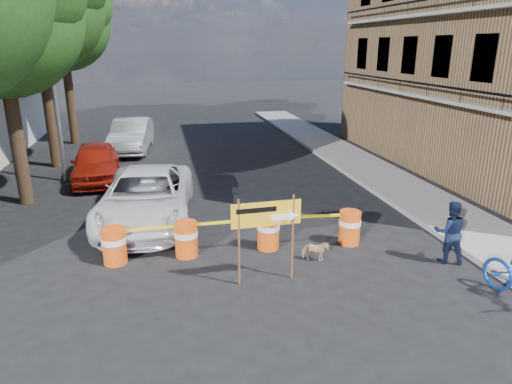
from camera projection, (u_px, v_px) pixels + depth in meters
name	position (u px, v px, depth m)	size (l,w,h in m)	color
ground	(275.00, 283.00, 10.12)	(120.00, 120.00, 0.00)	black
sidewalk_east	(397.00, 186.00, 16.91)	(2.40, 40.00, 0.15)	gray
tree_mid_b	(36.00, 1.00, 17.92)	(5.67, 5.40, 9.62)	#332316
tree_far	(62.00, 21.00, 22.73)	(5.04, 4.80, 8.84)	#332316
streetlamp	(53.00, 65.00, 16.46)	(1.25, 0.18, 8.00)	gray
barrel_far_left	(114.00, 245.00, 10.93)	(0.58, 0.58, 0.90)	#DB490C
barrel_mid_left	(186.00, 238.00, 11.31)	(0.58, 0.58, 0.90)	#DB490C
barrel_mid_right	(268.00, 231.00, 11.74)	(0.58, 0.58, 0.90)	#DB490C
barrel_far_right	(350.00, 227.00, 12.04)	(0.58, 0.58, 0.90)	#DB490C
detour_sign	(276.00, 219.00, 9.82)	(1.55, 0.30, 1.99)	#592D19
pedestrian	(450.00, 232.00, 10.91)	(0.76, 0.59, 1.56)	black
dog	(315.00, 251.00, 11.08)	(0.29, 0.64, 0.54)	tan
suv_white	(146.00, 197.00, 13.47)	(2.55, 5.53, 1.54)	silver
sedan_red	(96.00, 162.00, 17.63)	(1.71, 4.26, 1.45)	#A51A0D
sedan_silver	(132.00, 135.00, 22.65)	(1.69, 4.84, 1.59)	silver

